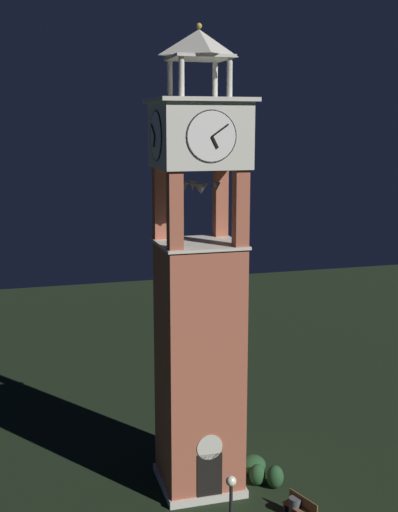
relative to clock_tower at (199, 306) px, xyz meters
The scene contains 8 objects.
ground 8.19m from the clock_tower, 78.28° to the left, with size 80.00×80.00×0.00m, color black.
clock_tower is the anchor object (origin of this frame).
park_bench 9.17m from the clock_tower, 49.34° to the right, with size 0.95×1.66×0.95m.
lamp_post 8.69m from the clock_tower, 96.62° to the right, with size 0.36×0.36×4.14m.
trash_bin 9.08m from the clock_tower, 48.28° to the right, with size 0.52×0.52×0.80m, color #4C4C51.
shrub_near_entry 8.38m from the clock_tower, 21.34° to the right, with size 0.76×0.76×1.03m, color #234C28.
shrub_left_of_tower 8.13m from the clock_tower, 17.46° to the right, with size 0.71×0.71×0.96m, color #234C28.
shrub_behind_bench 8.20m from the clock_tower, ahead, with size 1.15×1.15×0.86m, color #234C28.
Camera 1 is at (-7.48, -26.59, 15.76)m, focal length 47.38 mm.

